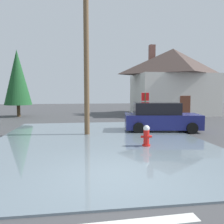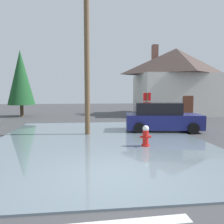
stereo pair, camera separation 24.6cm
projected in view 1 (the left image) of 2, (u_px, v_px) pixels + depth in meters
The scene contains 8 objects.
ground_plane at pixel (116, 178), 6.35m from camera, with size 80.00×80.00×0.10m, color #424244.
flood_puddle at pixel (99, 141), 10.84m from camera, with size 9.83×12.82×0.05m, color slate.
fire_hydrant at pixel (146, 136), 9.70m from camera, with size 0.47×0.41×0.94m.
utility_pole at pixel (86, 42), 11.99m from camera, with size 1.60×0.28×9.65m.
stop_sign_far at pixel (145, 101), 17.47m from camera, with size 0.66×0.08×2.32m.
house at pixel (172, 80), 23.94m from camera, with size 8.38×6.60×7.38m.
parked_car at pixel (160, 118), 13.69m from camera, with size 4.65×2.59×1.72m.
pine_tree_mid_left at pixel (17, 78), 21.45m from camera, with size 2.52×2.52×6.31m.
Camera 1 is at (-0.96, -6.08, 2.36)m, focal length 36.51 mm.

